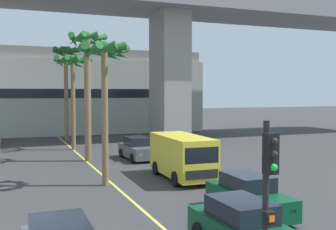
{
  "coord_description": "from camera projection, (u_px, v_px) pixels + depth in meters",
  "views": [
    {
      "loc": [
        -4.96,
        1.36,
        4.73
      ],
      "look_at": [
        0.0,
        14.0,
        3.97
      ],
      "focal_mm": 43.85,
      "sensor_mm": 36.0,
      "label": 1
    }
  ],
  "objects": [
    {
      "name": "palm_tree_near_median",
      "position": [
        87.0,
        64.0,
        27.8
      ],
      "size": [
        2.79,
        2.81,
        8.83
      ],
      "color": "brown",
      "rests_on": "ground"
    },
    {
      "name": "delivery_van",
      "position": [
        182.0,
        155.0,
        22.28
      ],
      "size": [
        2.25,
        5.29,
        2.36
      ],
      "color": "yellow",
      "rests_on": "ground"
    },
    {
      "name": "car_queue_front",
      "position": [
        249.0,
        196.0,
        15.78
      ],
      "size": [
        1.86,
        4.12,
        1.56
      ],
      "color": "#0C4728",
      "rests_on": "ground"
    },
    {
      "name": "palm_tree_farthest_median",
      "position": [
        66.0,
        64.0,
        39.21
      ],
      "size": [
        2.73,
        2.75,
        9.11
      ],
      "color": "brown",
      "rests_on": "ground"
    },
    {
      "name": "palm_tree_far_median",
      "position": [
        105.0,
        64.0,
        20.41
      ],
      "size": [
        2.7,
        2.69,
        7.29
      ],
      "color": "brown",
      "rests_on": "ground"
    },
    {
      "name": "palm_tree_mid_median",
      "position": [
        73.0,
        70.0,
        33.26
      ],
      "size": [
        3.2,
        3.26,
        7.75
      ],
      "color": "brown",
      "rests_on": "ground"
    },
    {
      "name": "lane_stripe_center",
      "position": [
        103.0,
        176.0,
        23.11
      ],
      "size": [
        0.14,
        56.0,
        0.01
      ],
      "primitive_type": "cube",
      "color": "#DBCC4C",
      "rests_on": "ground"
    },
    {
      "name": "car_queue_fourth",
      "position": [
        243.0,
        229.0,
        12.03
      ],
      "size": [
        1.9,
        4.13,
        1.56
      ],
      "color": "#0C4728",
      "rests_on": "ground"
    },
    {
      "name": "car_queue_second",
      "position": [
        138.0,
        149.0,
        28.92
      ],
      "size": [
        1.93,
        4.15,
        1.56
      ],
      "color": "#4C5156",
      "rests_on": "ground"
    },
    {
      "name": "traffic_light_median_near",
      "position": [
        268.0,
        200.0,
        7.63
      ],
      "size": [
        0.24,
        0.37,
        4.2
      ],
      "color": "black",
      "rests_on": "ground"
    },
    {
      "name": "pier_building_backdrop",
      "position": [
        53.0,
        92.0,
        47.27
      ],
      "size": [
        34.44,
        8.04,
        9.55
      ],
      "color": "#ADB2A8",
      "rests_on": "ground"
    }
  ]
}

